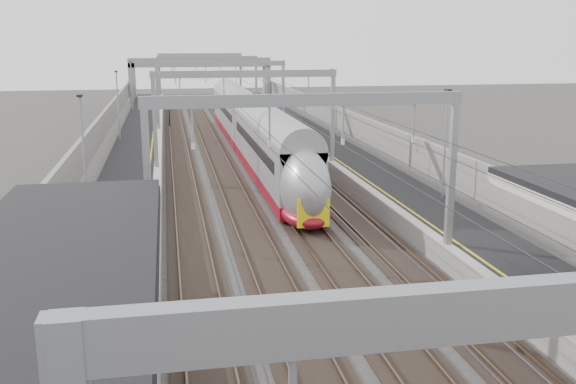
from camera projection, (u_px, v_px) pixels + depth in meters
name	position (u px, v px, depth m)	size (l,w,h in m)	color
platform_left	(134.00, 167.00, 47.38)	(4.00, 120.00, 1.00)	black
platform_right	(343.00, 160.00, 50.27)	(4.00, 120.00, 1.00)	black
tracks	(242.00, 169.00, 48.93)	(11.40, 140.00, 0.20)	black
overhead_line	(231.00, 83.00, 53.84)	(13.00, 140.00, 6.60)	gray
overbridge	(200.00, 68.00, 100.28)	(22.00, 2.20, 6.90)	slate
wall_left	(88.00, 154.00, 46.55)	(0.30, 120.00, 3.20)	slate
wall_right	(383.00, 144.00, 50.60)	(0.30, 120.00, 3.20)	slate
train	(254.00, 135.00, 52.83)	(2.61, 47.61, 4.14)	maroon
signal_green	(169.00, 106.00, 71.41)	(0.32, 0.32, 3.48)	black
signal_red_near	(252.00, 112.00, 65.80)	(0.32, 0.32, 3.48)	black
signal_red_far	(263.00, 105.00, 73.33)	(0.32, 0.32, 3.48)	black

